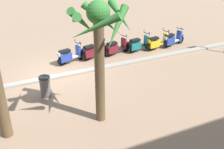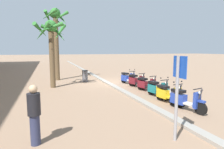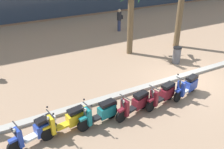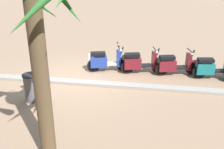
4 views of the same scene
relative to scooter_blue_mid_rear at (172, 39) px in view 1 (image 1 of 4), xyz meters
name	(u,v)px [view 1 (image 1 of 4)]	position (x,y,z in m)	size (l,w,h in m)	color
ground_plane	(57,74)	(7.55, 0.82, -0.45)	(200.00, 200.00, 0.00)	#93755B
curb_strip	(59,76)	(7.55, 1.18, -0.39)	(60.00, 0.36, 0.12)	gray
scooter_blue_mid_rear	(172,39)	(0.00, 0.00, 0.00)	(1.78, 0.73, 1.04)	black
scooter_yellow_second_in_line	(158,42)	(1.12, 0.04, -0.01)	(1.85, 0.62, 1.17)	black
scooter_teal_gap_after_mid	(139,44)	(2.33, -0.12, 0.00)	(1.75, 0.62, 1.17)	black
scooter_maroon_tail_end	(116,47)	(3.77, -0.24, -0.01)	(1.75, 0.73, 1.04)	black
scooter_maroon_mid_front	(94,51)	(5.15, -0.23, 0.00)	(1.76, 0.72, 1.04)	black
scooter_blue_last_in_row	(70,55)	(6.56, -0.20, 0.00)	(1.71, 0.73, 1.17)	black
palm_tree_far_corner	(99,35)	(6.93, 5.18, 2.93)	(2.18, 2.20, 4.52)	brown
litter_bin	(45,86)	(8.49, 2.68, 0.03)	(0.48, 0.48, 0.95)	#56565B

